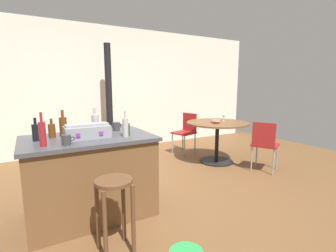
# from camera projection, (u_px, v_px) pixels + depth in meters

# --- Properties ---
(ground_plane) EXTENTS (8.80, 8.80, 0.00)m
(ground_plane) POSITION_uv_depth(u_px,v_px,m) (160.00, 193.00, 3.33)
(ground_plane) COLOR brown
(back_wall) EXTENTS (8.00, 0.10, 2.70)m
(back_wall) POSITION_uv_depth(u_px,v_px,m) (103.00, 89.00, 5.41)
(back_wall) COLOR silver
(back_wall) RESTS_ON ground_plane
(kitchen_island) EXTENTS (1.34, 0.86, 0.89)m
(kitchen_island) POSITION_uv_depth(u_px,v_px,m) (91.00, 176.00, 2.72)
(kitchen_island) COLOR brown
(kitchen_island) RESTS_ON ground_plane
(wooden_stool) EXTENTS (0.32, 0.32, 0.66)m
(wooden_stool) POSITION_uv_depth(u_px,v_px,m) (114.00, 201.00, 2.07)
(wooden_stool) COLOR brown
(wooden_stool) RESTS_ON ground_plane
(dining_table) EXTENTS (1.14, 1.14, 0.76)m
(dining_table) POSITION_uv_depth(u_px,v_px,m) (217.00, 131.00, 4.59)
(dining_table) COLOR black
(dining_table) RESTS_ON ground_plane
(folding_chair_near) EXTENTS (0.50, 0.50, 0.85)m
(folding_chair_near) POSITION_uv_depth(u_px,v_px,m) (186.00, 130.00, 5.22)
(folding_chair_near) COLOR maroon
(folding_chair_near) RESTS_ON ground_plane
(folding_chair_far) EXTENTS (0.54, 0.54, 0.85)m
(folding_chair_far) POSITION_uv_depth(u_px,v_px,m) (265.00, 143.00, 4.09)
(folding_chair_far) COLOR maroon
(folding_chair_far) RESTS_ON ground_plane
(wood_stove) EXTENTS (0.44, 0.45, 2.25)m
(wood_stove) POSITION_uv_depth(u_px,v_px,m) (110.00, 130.00, 5.05)
(wood_stove) COLOR black
(wood_stove) RESTS_ON ground_plane
(toolbox) EXTENTS (0.45, 0.23, 0.15)m
(toolbox) POSITION_uv_depth(u_px,v_px,m) (87.00, 131.00, 2.56)
(toolbox) COLOR gray
(toolbox) RESTS_ON kitchen_island
(bottle_0) EXTENTS (0.06, 0.06, 0.31)m
(bottle_0) POSITION_uv_depth(u_px,v_px,m) (42.00, 133.00, 2.21)
(bottle_0) COLOR maroon
(bottle_0) RESTS_ON kitchen_island
(bottle_1) EXTENTS (0.06, 0.06, 0.28)m
(bottle_1) POSITION_uv_depth(u_px,v_px,m) (125.00, 127.00, 2.63)
(bottle_1) COLOR #B7B2AD
(bottle_1) RESTS_ON kitchen_island
(bottle_2) EXTENTS (0.08, 0.08, 0.18)m
(bottle_2) POSITION_uv_depth(u_px,v_px,m) (126.00, 129.00, 2.72)
(bottle_2) COLOR #194C23
(bottle_2) RESTS_ON kitchen_island
(bottle_3) EXTENTS (0.08, 0.08, 0.28)m
(bottle_3) POSITION_uv_depth(u_px,v_px,m) (95.00, 123.00, 2.90)
(bottle_3) COLOR #B7B2AD
(bottle_3) RESTS_ON kitchen_island
(bottle_4) EXTENTS (0.07, 0.07, 0.20)m
(bottle_4) POSITION_uv_depth(u_px,v_px,m) (52.00, 130.00, 2.59)
(bottle_4) COLOR #603314
(bottle_4) RESTS_ON kitchen_island
(bottle_5) EXTENTS (0.07, 0.07, 0.23)m
(bottle_5) POSITION_uv_depth(u_px,v_px,m) (36.00, 132.00, 2.44)
(bottle_5) COLOR black
(bottle_5) RESTS_ON kitchen_island
(bottle_6) EXTENTS (0.08, 0.08, 0.28)m
(bottle_6) POSITION_uv_depth(u_px,v_px,m) (63.00, 126.00, 2.68)
(bottle_6) COLOR #603314
(bottle_6) RESTS_ON kitchen_island
(cup_0) EXTENTS (0.12, 0.09, 0.10)m
(cup_0) POSITION_uv_depth(u_px,v_px,m) (116.00, 126.00, 3.00)
(cup_0) COLOR #383838
(cup_0) RESTS_ON kitchen_island
(cup_1) EXTENTS (0.12, 0.08, 0.10)m
(cup_1) POSITION_uv_depth(u_px,v_px,m) (67.00, 140.00, 2.27)
(cup_1) COLOR #383838
(cup_1) RESTS_ON kitchen_island
(wine_glass) EXTENTS (0.07, 0.07, 0.14)m
(wine_glass) POSITION_uv_depth(u_px,v_px,m) (224.00, 115.00, 4.71)
(wine_glass) COLOR silver
(wine_glass) RESTS_ON dining_table
(serving_bowl) EXTENTS (0.18, 0.18, 0.07)m
(serving_bowl) POSITION_uv_depth(u_px,v_px,m) (216.00, 121.00, 4.46)
(serving_bowl) COLOR #DB6651
(serving_bowl) RESTS_ON dining_table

